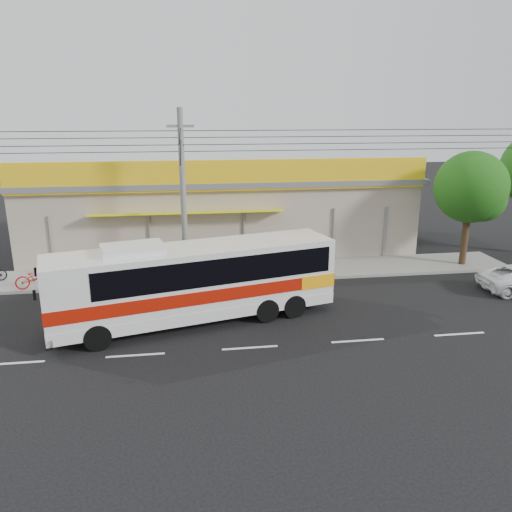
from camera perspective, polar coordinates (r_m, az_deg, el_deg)
The scene contains 8 objects.
ground at distance 20.33m, azimuth -1.62°, elevation -7.31°, with size 120.00×120.00×0.00m, color black.
sidewalk at distance 25.89m, azimuth -3.15°, elevation -1.88°, with size 30.00×3.20×0.15m, color gray.
lane_markings at distance 18.08m, azimuth -0.69°, elevation -10.46°, with size 50.00×0.12×0.01m, color silver, non-canonical shape.
storefront_building at distance 30.68m, azimuth -4.15°, elevation 5.28°, with size 22.60×9.20×5.70m.
coach_bus at distance 19.68m, azimuth -6.45°, elevation -2.47°, with size 11.40×5.02×3.44m.
motorbike_red at distance 25.48m, azimuth -23.75°, elevation -2.21°, with size 0.67×1.92×1.01m, color maroon.
utility_pole at distance 23.66m, azimuth -8.58°, elevation 12.96°, with size 34.00×14.00×8.29m.
tree_far at distance 28.47m, azimuth 23.59°, elevation 6.95°, with size 3.73×3.73×6.18m.
Camera 1 is at (-2.08, -18.51, 8.13)m, focal length 35.00 mm.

